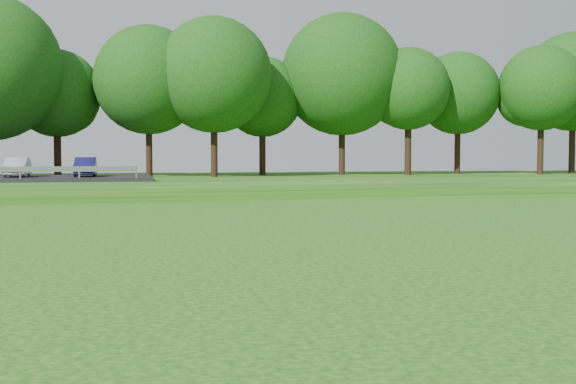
{
  "coord_description": "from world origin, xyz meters",
  "views": [
    {
      "loc": [
        -13.8,
        -13.32,
        2.16
      ],
      "look_at": [
        -10.13,
        2.61,
        1.3
      ],
      "focal_mm": 45.0,
      "sensor_mm": 36.0,
      "label": 1
    }
  ],
  "objects": [
    {
      "name": "walking_path",
      "position": [
        0.0,
        20.0,
        0.02
      ],
      "size": [
        130.0,
        1.6,
        0.04
      ],
      "primitive_type": "cube",
      "color": "gray",
      "rests_on": "ground"
    },
    {
      "name": "treeline",
      "position": [
        0.0,
        38.0,
        8.1
      ],
      "size": [
        104.0,
        7.0,
        15.0
      ],
      "primitive_type": null,
      "color": "#14410F",
      "rests_on": "berm"
    },
    {
      "name": "berm",
      "position": [
        0.0,
        34.0,
        0.3
      ],
      "size": [
        130.0,
        30.0,
        0.6
      ],
      "primitive_type": "cube",
      "color": "#0F400C",
      "rests_on": "ground"
    }
  ]
}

